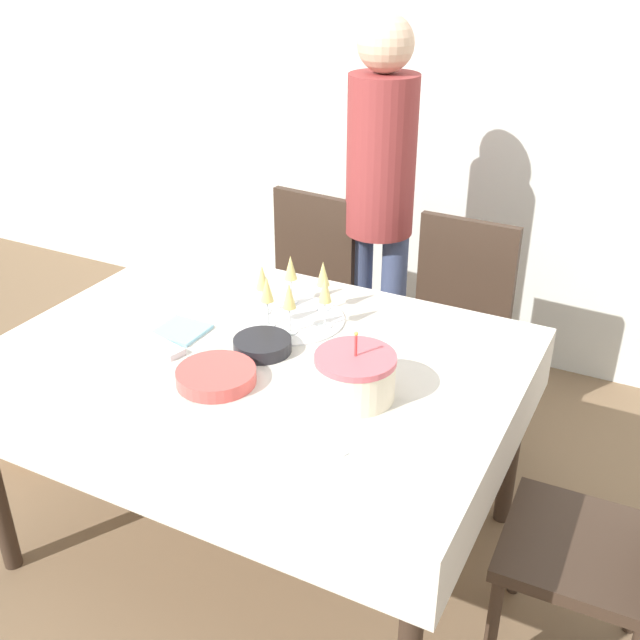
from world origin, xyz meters
name	(u,v)px	position (x,y,z in m)	size (l,w,h in m)	color
ground_plane	(267,540)	(0.00, 0.00, 0.00)	(12.00, 12.00, 0.00)	brown
wall_back	(450,75)	(0.00, 1.69, 1.35)	(8.00, 0.05, 2.70)	silver
dining_table	(260,379)	(0.00, 0.00, 0.68)	(1.58, 1.14, 0.78)	silver
dining_chair_far_left	(301,295)	(-0.34, 0.89, 0.51)	(0.46, 0.46, 0.94)	#38281E
dining_chair_far_right	(452,330)	(0.35, 0.89, 0.51)	(0.43, 0.43, 0.94)	#38281E
dining_chair_right_end	(620,533)	(1.11, 0.00, 0.51)	(0.43, 0.43, 0.94)	#38281E
birthday_cake	(355,376)	(0.37, -0.09, 0.84)	(0.23, 0.23, 0.20)	beige
champagne_tray	(292,299)	(-0.01, 0.23, 0.85)	(0.36, 0.36, 0.18)	silver
plate_stack_main	(216,376)	(-0.01, -0.21, 0.80)	(0.23, 0.23, 0.04)	#CC4C47
plate_stack_dessert	(262,345)	(0.01, 0.01, 0.80)	(0.18, 0.18, 0.04)	black
cake_knife	(310,426)	(0.33, -0.28, 0.78)	(0.28, 0.14, 0.00)	silver
fork_pile	(161,346)	(-0.28, -0.13, 0.79)	(0.18, 0.10, 0.02)	silver
napkin_pile	(181,331)	(-0.28, -0.01, 0.78)	(0.15, 0.15, 0.01)	#8CC6E0
person_standing	(380,186)	(-0.05, 1.05, 1.01)	(0.28, 0.28, 1.67)	#3F4C72
gift_bag	(46,409)	(-1.12, 0.09, 0.16)	(0.22, 0.13, 0.32)	orange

